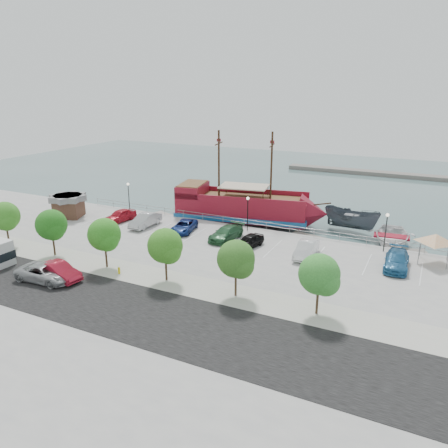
% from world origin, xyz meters
% --- Properties ---
extents(ground, '(160.00, 160.00, 0.00)m').
position_xyz_m(ground, '(0.00, 0.00, -1.00)').
color(ground, '#3C5B5B').
extents(land_slab, '(100.00, 58.00, 1.20)m').
position_xyz_m(land_slab, '(0.00, -21.00, -0.60)').
color(land_slab, gray).
rests_on(land_slab, ground).
extents(street, '(100.00, 8.00, 0.04)m').
position_xyz_m(street, '(0.00, -16.00, 0.01)').
color(street, black).
rests_on(street, land_slab).
extents(sidewalk, '(100.00, 4.00, 0.05)m').
position_xyz_m(sidewalk, '(0.00, -10.00, 0.01)').
color(sidewalk, '#ABAA97').
rests_on(sidewalk, land_slab).
extents(seawall_railing, '(50.00, 0.06, 1.00)m').
position_xyz_m(seawall_railing, '(0.00, 7.80, 0.53)').
color(seawall_railing, gray).
rests_on(seawall_railing, land_slab).
extents(far_shore, '(40.00, 3.00, 0.80)m').
position_xyz_m(far_shore, '(10.00, 55.00, -0.60)').
color(far_shore, '#6C655C').
rests_on(far_shore, ground).
extents(pirate_ship, '(21.02, 9.25, 13.05)m').
position_xyz_m(pirate_ship, '(-1.71, 12.33, 1.19)').
color(pirate_ship, maroon).
rests_on(pirate_ship, ground).
extents(patrol_boat, '(8.02, 4.62, 2.92)m').
position_xyz_m(patrol_boat, '(11.01, 14.72, 0.46)').
color(patrol_boat, '#434A52').
rests_on(patrol_boat, ground).
extents(speedboat, '(6.35, 8.38, 1.63)m').
position_xyz_m(speedboat, '(16.28, 11.77, -0.18)').
color(speedboat, silver).
rests_on(speedboat, ground).
extents(dock_west, '(6.57, 3.83, 0.36)m').
position_xyz_m(dock_west, '(-13.22, 9.20, -0.82)').
color(dock_west, gray).
rests_on(dock_west, ground).
extents(dock_mid, '(6.82, 3.43, 0.37)m').
position_xyz_m(dock_mid, '(7.88, 9.20, -0.81)').
color(dock_mid, slate).
rests_on(dock_mid, ground).
extents(dock_east, '(6.40, 3.96, 0.35)m').
position_xyz_m(dock_east, '(17.35, 9.20, -0.82)').
color(dock_east, slate).
rests_on(dock_east, ground).
extents(shed, '(4.85, 4.85, 3.06)m').
position_xyz_m(shed, '(-24.10, 1.25, 1.63)').
color(shed, '#503324').
rests_on(shed, land_slab).
extents(canopy_tent, '(4.25, 4.25, 3.49)m').
position_xyz_m(canopy_tent, '(20.85, 5.48, 3.04)').
color(canopy_tent, slate).
rests_on(canopy_tent, land_slab).
extents(street_van, '(5.87, 3.05, 1.58)m').
position_xyz_m(street_van, '(-10.86, -14.97, 0.79)').
color(street_van, '#9EA0A1').
rests_on(street_van, street).
extents(street_sedan, '(5.05, 2.35, 1.60)m').
position_xyz_m(street_sedan, '(-10.03, -14.18, 0.80)').
color(street_sedan, '#A41529').
rests_on(street_sedan, street).
extents(fire_hydrant, '(0.24, 0.24, 0.70)m').
position_xyz_m(fire_hydrant, '(-5.83, -10.80, 0.38)').
color(fire_hydrant, gold).
rests_on(fire_hydrant, sidewalk).
extents(lamp_post_left, '(0.36, 0.36, 4.28)m').
position_xyz_m(lamp_post_left, '(-18.00, 6.50, 2.94)').
color(lamp_post_left, black).
rests_on(lamp_post_left, land_slab).
extents(lamp_post_mid, '(0.36, 0.36, 4.28)m').
position_xyz_m(lamp_post_mid, '(0.00, 6.50, 2.94)').
color(lamp_post_mid, black).
rests_on(lamp_post_mid, land_slab).
extents(lamp_post_right, '(0.36, 0.36, 4.28)m').
position_xyz_m(lamp_post_right, '(16.00, 6.50, 2.94)').
color(lamp_post_right, black).
rests_on(lamp_post_right, land_slab).
extents(tree_a, '(3.30, 3.20, 5.00)m').
position_xyz_m(tree_a, '(-21.85, -10.07, 3.30)').
color(tree_a, '#473321').
rests_on(tree_a, sidewalk).
extents(tree_b, '(3.30, 3.20, 5.00)m').
position_xyz_m(tree_b, '(-14.85, -10.07, 3.30)').
color(tree_b, '#473321').
rests_on(tree_b, sidewalk).
extents(tree_c, '(3.30, 3.20, 5.00)m').
position_xyz_m(tree_c, '(-7.85, -10.07, 3.30)').
color(tree_c, '#473321').
rests_on(tree_c, sidewalk).
extents(tree_d, '(3.30, 3.20, 5.00)m').
position_xyz_m(tree_d, '(-0.85, -10.07, 3.30)').
color(tree_d, '#473321').
rests_on(tree_d, sidewalk).
extents(tree_e, '(3.30, 3.20, 5.00)m').
position_xyz_m(tree_e, '(6.15, -10.07, 3.30)').
color(tree_e, '#473321').
rests_on(tree_e, sidewalk).
extents(tree_f, '(3.30, 3.20, 5.00)m').
position_xyz_m(tree_f, '(13.15, -10.07, 3.30)').
color(tree_f, '#473321').
rests_on(tree_f, sidewalk).
extents(parked_car_a, '(2.54, 4.90, 1.60)m').
position_xyz_m(parked_car_a, '(-16.55, 2.65, 0.80)').
color(parked_car_a, '#B11726').
rests_on(parked_car_a, land_slab).
extents(parked_car_b, '(1.81, 5.06, 1.66)m').
position_xyz_m(parked_car_b, '(-12.27, 2.30, 0.83)').
color(parked_car_b, '#AEAEAF').
rests_on(parked_car_b, land_slab).
extents(parked_car_c, '(3.17, 5.26, 1.37)m').
position_xyz_m(parked_car_c, '(-6.82, 2.75, 0.68)').
color(parked_car_c, navy).
rests_on(parked_car_c, land_slab).
extents(parked_car_d, '(2.90, 5.53, 1.53)m').
position_xyz_m(parked_car_d, '(-0.95, 2.41, 0.76)').
color(parked_car_d, '#265832').
rests_on(parked_car_d, land_slab).
extents(parked_car_e, '(2.47, 4.50, 1.45)m').
position_xyz_m(parked_car_e, '(2.45, 1.28, 0.73)').
color(parked_car_e, black).
rests_on(parked_car_e, land_slab).
extents(parked_car_f, '(1.91, 5.02, 1.63)m').
position_xyz_m(parked_car_f, '(8.90, 1.32, 0.82)').
color(parked_car_f, silver).
rests_on(parked_car_f, land_slab).
extents(parked_car_h, '(2.45, 5.58, 1.59)m').
position_xyz_m(parked_car_h, '(17.67, 2.35, 0.80)').
color(parked_car_h, '#245F8D').
rests_on(parked_car_h, land_slab).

